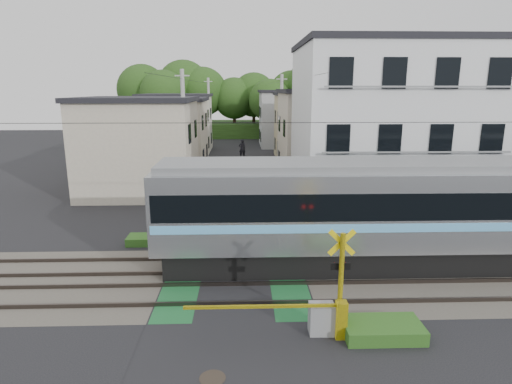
{
  "coord_description": "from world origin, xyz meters",
  "views": [
    {
      "loc": [
        0.29,
        -14.47,
        6.79
      ],
      "look_at": [
        0.92,
        5.0,
        2.09
      ],
      "focal_mm": 30.0,
      "sensor_mm": 36.0,
      "label": 1
    }
  ],
  "objects_px": {
    "crossing_signal_far": "(178,230)",
    "apartment_block": "(388,128)",
    "crossing_signal_near": "(325,311)",
    "pedestrian": "(242,149)",
    "manhole_cover": "(213,378)"
  },
  "relations": [
    {
      "from": "crossing_signal_far",
      "to": "manhole_cover",
      "type": "bearing_deg",
      "value": -76.97
    },
    {
      "from": "crossing_signal_far",
      "to": "apartment_block",
      "type": "distance_m",
      "value": 13.14
    },
    {
      "from": "crossing_signal_near",
      "to": "apartment_block",
      "type": "bearing_deg",
      "value": 65.78
    },
    {
      "from": "crossing_signal_near",
      "to": "crossing_signal_far",
      "type": "distance_m",
      "value": 8.95
    },
    {
      "from": "apartment_block",
      "to": "crossing_signal_near",
      "type": "bearing_deg",
      "value": -114.22
    },
    {
      "from": "pedestrian",
      "to": "apartment_block",
      "type": "bearing_deg",
      "value": 103.22
    },
    {
      "from": "crossing_signal_near",
      "to": "manhole_cover",
      "type": "distance_m",
      "value": 3.63
    },
    {
      "from": "apartment_block",
      "to": "pedestrian",
      "type": "height_order",
      "value": "apartment_block"
    },
    {
      "from": "apartment_block",
      "to": "pedestrian",
      "type": "distance_m",
      "value": 21.03
    },
    {
      "from": "crossing_signal_far",
      "to": "apartment_block",
      "type": "relative_size",
      "value": 0.46
    },
    {
      "from": "manhole_cover",
      "to": "crossing_signal_far",
      "type": "bearing_deg",
      "value": 103.03
    },
    {
      "from": "crossing_signal_near",
      "to": "crossing_signal_far",
      "type": "xyz_separation_m",
      "value": [
        -5.17,
        7.31,
        0.0
      ]
    },
    {
      "from": "crossing_signal_near",
      "to": "crossing_signal_far",
      "type": "relative_size",
      "value": 1.0
    },
    {
      "from": "crossing_signal_near",
      "to": "pedestrian",
      "type": "distance_m",
      "value": 32.23
    },
    {
      "from": "crossing_signal_near",
      "to": "pedestrian",
      "type": "relative_size",
      "value": 2.52
    }
  ]
}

